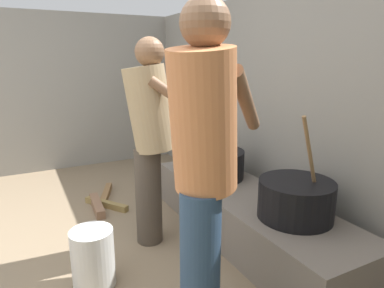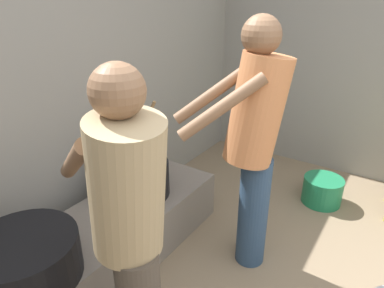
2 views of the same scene
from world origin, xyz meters
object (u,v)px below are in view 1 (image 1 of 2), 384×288
at_px(cook_in_tan_shirt, 151,131).
at_px(cooking_pot_main, 296,199).
at_px(cooking_pot_secondary, 212,164).
at_px(cook_in_orange_shirt, 203,158).
at_px(bucket_white_plastic, 93,258).

bearing_deg(cook_in_tan_shirt, cooking_pot_main, 42.37).
xyz_separation_m(cooking_pot_secondary, cook_in_orange_shirt, (1.14, -0.73, 0.45)).
xyz_separation_m(cook_in_orange_shirt, bucket_white_plastic, (-0.64, -0.42, -0.76)).
relative_size(cooking_pot_secondary, cook_in_tan_shirt, 0.36).
distance_m(cook_in_orange_shirt, bucket_white_plastic, 1.08).
height_order(cooking_pot_secondary, bucket_white_plastic, cooking_pot_secondary).
relative_size(cooking_pot_main, cooking_pot_secondary, 1.26).
bearing_deg(cooking_pot_main, cook_in_orange_shirt, -75.66).
distance_m(cooking_pot_main, cook_in_orange_shirt, 0.95).
bearing_deg(bucket_white_plastic, cook_in_tan_shirt, 122.24).
bearing_deg(cook_in_tan_shirt, cooking_pot_secondary, 104.80).
relative_size(cooking_pot_main, cook_in_tan_shirt, 0.46).
distance_m(cooking_pot_secondary, cook_in_tan_shirt, 0.75).
bearing_deg(cooking_pot_secondary, bucket_white_plastic, -66.55).
height_order(cooking_pot_main, cook_in_orange_shirt, cook_in_orange_shirt).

